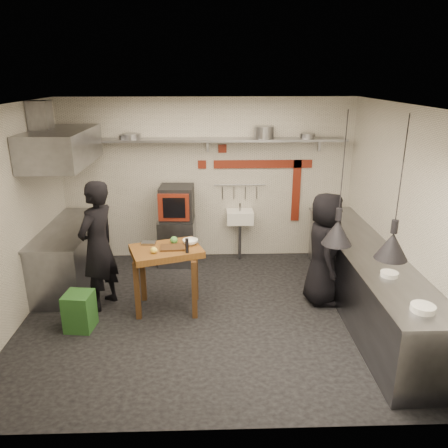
{
  "coord_description": "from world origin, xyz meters",
  "views": [
    {
      "loc": [
        0.04,
        -5.33,
        3.14
      ],
      "look_at": [
        0.22,
        0.3,
        1.21
      ],
      "focal_mm": 35.0,
      "sensor_mm": 36.0,
      "label": 1
    }
  ],
  "objects_px": {
    "green_bin": "(80,311)",
    "chef_right": "(324,249)",
    "oven_stand": "(177,241)",
    "combi_oven": "(177,203)",
    "chef_left": "(98,246)",
    "prep_table": "(168,279)"
  },
  "relations": [
    {
      "from": "green_bin",
      "to": "chef_right",
      "type": "xyz_separation_m",
      "value": [
        3.3,
        0.63,
        0.56
      ]
    },
    {
      "from": "oven_stand",
      "to": "green_bin",
      "type": "bearing_deg",
      "value": -116.16
    },
    {
      "from": "combi_oven",
      "to": "green_bin",
      "type": "distance_m",
      "value": 2.51
    },
    {
      "from": "green_bin",
      "to": "chef_left",
      "type": "height_order",
      "value": "chef_left"
    },
    {
      "from": "combi_oven",
      "to": "chef_left",
      "type": "height_order",
      "value": "chef_left"
    },
    {
      "from": "oven_stand",
      "to": "green_bin",
      "type": "xyz_separation_m",
      "value": [
        -1.12,
        -2.06,
        -0.15
      ]
    },
    {
      "from": "combi_oven",
      "to": "chef_left",
      "type": "distance_m",
      "value": 1.79
    },
    {
      "from": "chef_left",
      "to": "chef_right",
      "type": "height_order",
      "value": "chef_left"
    },
    {
      "from": "oven_stand",
      "to": "chef_left",
      "type": "relative_size",
      "value": 0.44
    },
    {
      "from": "oven_stand",
      "to": "chef_right",
      "type": "xyz_separation_m",
      "value": [
        2.18,
        -1.43,
        0.41
      ]
    },
    {
      "from": "oven_stand",
      "to": "prep_table",
      "type": "distance_m",
      "value": 1.58
    },
    {
      "from": "combi_oven",
      "to": "green_bin",
      "type": "height_order",
      "value": "combi_oven"
    },
    {
      "from": "combi_oven",
      "to": "prep_table",
      "type": "xyz_separation_m",
      "value": [
        -0.04,
        -1.59,
        -0.63
      ]
    },
    {
      "from": "prep_table",
      "to": "chef_right",
      "type": "distance_m",
      "value": 2.24
    },
    {
      "from": "prep_table",
      "to": "chef_left",
      "type": "bearing_deg",
      "value": 154.88
    },
    {
      "from": "oven_stand",
      "to": "green_bin",
      "type": "distance_m",
      "value": 2.35
    },
    {
      "from": "oven_stand",
      "to": "chef_right",
      "type": "bearing_deg",
      "value": -30.77
    },
    {
      "from": "combi_oven",
      "to": "prep_table",
      "type": "bearing_deg",
      "value": -88.97
    },
    {
      "from": "green_bin",
      "to": "prep_table",
      "type": "xyz_separation_m",
      "value": [
        1.1,
        0.48,
        0.21
      ]
    },
    {
      "from": "chef_right",
      "to": "chef_left",
      "type": "bearing_deg",
      "value": 98.59
    },
    {
      "from": "combi_oven",
      "to": "prep_table",
      "type": "distance_m",
      "value": 1.72
    },
    {
      "from": "green_bin",
      "to": "chef_left",
      "type": "distance_m",
      "value": 0.9
    }
  ]
}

